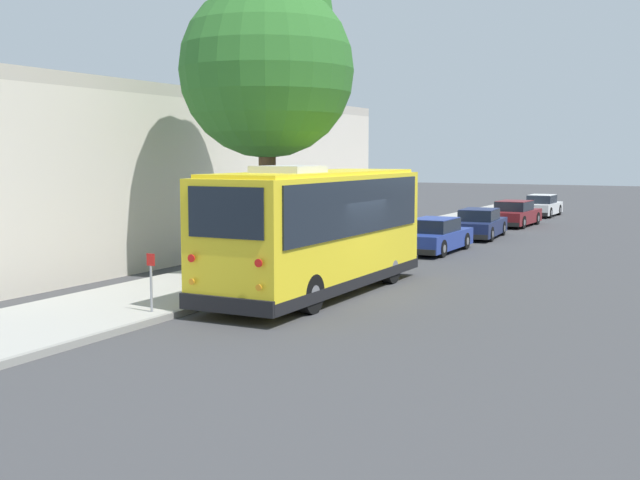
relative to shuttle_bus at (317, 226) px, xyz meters
name	(u,v)px	position (x,y,z in m)	size (l,w,h in m)	color
ground_plane	(346,293)	(0.45, -0.64, -1.84)	(160.00, 160.00, 0.00)	#3D3D3F
sidewalk_slab	(221,280)	(0.45, 3.42, -1.76)	(80.00, 3.75, 0.15)	#A3A099
curb_strip	(278,285)	(0.45, 1.47, -1.76)	(80.00, 0.14, 0.15)	gray
shuttle_bus	(317,226)	(0.00, 0.00, 0.00)	(8.87, 2.68, 3.45)	yellow
parked_sedan_blue	(435,236)	(10.19, 0.23, -1.23)	(4.63, 1.72, 1.31)	navy
parked_sedan_navy	(479,224)	(16.11, 0.20, -1.23)	(4.76, 2.03, 1.30)	#19234C
parked_sedan_maroon	(514,214)	(22.68, 0.22, -1.22)	(4.65, 1.92, 1.32)	maroon
parked_sedan_white	(542,206)	(30.00, 0.34, -1.24)	(4.31, 1.72, 1.30)	silver
street_tree	(269,59)	(2.39, 2.88, 4.75)	(5.28, 5.28, 9.53)	brown
sign_post_near	(151,282)	(-4.53, 1.91, -1.00)	(0.06, 0.22, 1.34)	gray
sign_post_far	(183,275)	(-3.33, 1.91, -1.00)	(0.06, 0.06, 1.38)	gray
building_backdrop	(166,178)	(6.07, 9.74, 0.97)	(24.95, 6.11, 6.00)	beige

